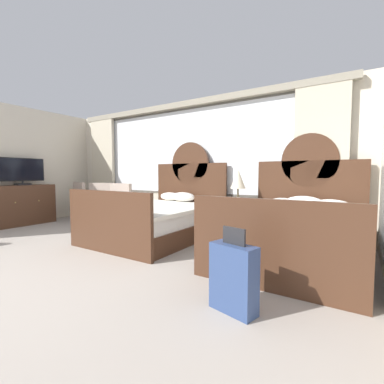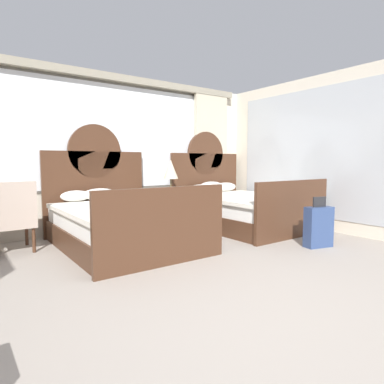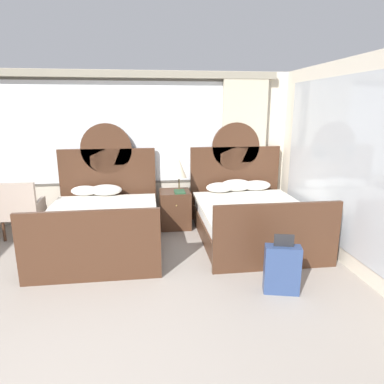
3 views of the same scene
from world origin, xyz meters
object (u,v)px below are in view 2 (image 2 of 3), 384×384
armchair_by_window_left (10,216)px  suitcase_on_floor (319,227)px  bed_near_window (122,221)px  nightstand_between_beds (168,210)px  table_lamp_on_nightstand (171,170)px  book_on_nightstand (174,192)px  bed_near_mirror (240,208)px

armchair_by_window_left → suitcase_on_floor: 4.17m
bed_near_window → nightstand_between_beds: (1.17, 0.65, -0.02)m
nightstand_between_beds → suitcase_on_floor: (1.03, -2.35, -0.04)m
table_lamp_on_nightstand → book_on_nightstand: (-0.00, -0.11, -0.39)m
table_lamp_on_nightstand → suitcase_on_floor: bearing=-68.1°
nightstand_between_beds → book_on_nightstand: book_on_nightstand is taller
table_lamp_on_nightstand → bed_near_mirror: bearing=-30.8°
nightstand_between_beds → suitcase_on_floor: bearing=-66.4°
table_lamp_on_nightstand → armchair_by_window_left: size_ratio=0.61×
bed_near_mirror → nightstand_between_beds: (-1.17, 0.64, -0.03)m
bed_near_window → book_on_nightstand: 1.40m
nightstand_between_beds → bed_near_window: bearing=-150.8°
nightstand_between_beds → book_on_nightstand: (0.07, -0.11, 0.34)m
nightstand_between_beds → book_on_nightstand: bearing=-55.3°
bed_near_window → suitcase_on_floor: bed_near_window is taller
nightstand_between_beds → armchair_by_window_left: 2.52m
table_lamp_on_nightstand → book_on_nightstand: 0.40m
bed_near_window → nightstand_between_beds: size_ratio=3.45×
table_lamp_on_nightstand → armchair_by_window_left: bearing=-176.4°
table_lamp_on_nightstand → book_on_nightstand: bearing=-91.6°
nightstand_between_beds → suitcase_on_floor: 2.56m
bed_near_mirror → armchair_by_window_left: bed_near_mirror is taller
armchair_by_window_left → suitcase_on_floor: armchair_by_window_left is taller
table_lamp_on_nightstand → nightstand_between_beds: bearing=-173.4°
bed_near_mirror → armchair_by_window_left: bearing=172.4°
bed_near_window → bed_near_mirror: same height
bed_near_mirror → book_on_nightstand: bearing=153.8°
suitcase_on_floor → nightstand_between_beds: bearing=113.6°
bed_near_mirror → nightstand_between_beds: size_ratio=3.45×
nightstand_between_beds → table_lamp_on_nightstand: table_lamp_on_nightstand is taller
nightstand_between_beds → armchair_by_window_left: armchair_by_window_left is taller
book_on_nightstand → armchair_by_window_left: 2.59m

